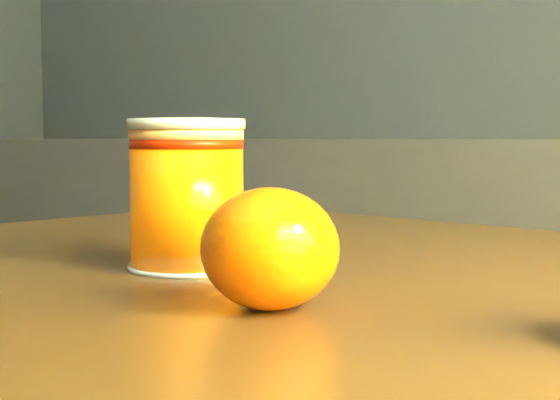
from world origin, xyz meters
The scene contains 3 objects.
kitchen_counter centered at (0.00, 1.45, 0.45)m, with size 3.15×0.60×0.90m, color #48484C.
juice_glass centered at (0.59, 0.21, 0.86)m, with size 0.08×0.08×0.10m.
orange_front centered at (0.71, 0.14, 0.85)m, with size 0.07×0.07×0.06m, color #FF6805.
Camera 1 is at (0.96, -0.16, 0.90)m, focal length 50.00 mm.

